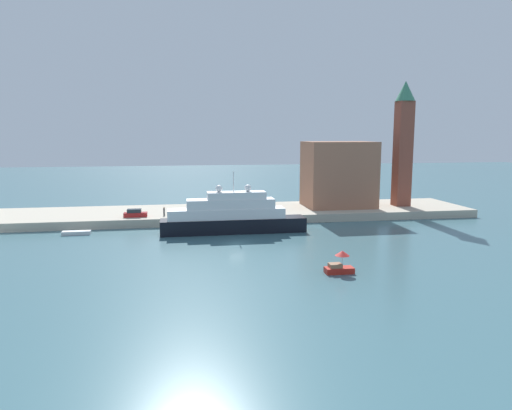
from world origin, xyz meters
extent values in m
plane|color=#3D6670|center=(0.00, 0.00, 0.00)|extent=(400.00, 400.00, 0.00)
cube|color=#B7AD99|center=(0.00, 25.73, 0.84)|extent=(110.00, 19.46, 1.69)
cube|color=black|center=(0.55, 9.07, 1.34)|extent=(26.75, 4.38, 2.68)
cube|color=white|center=(-0.79, 9.07, 3.62)|extent=(21.40, 4.03, 1.87)
cube|color=white|center=(0.01, 9.07, 5.43)|extent=(16.05, 3.68, 1.75)
cube|color=white|center=(1.08, 9.07, 6.96)|extent=(10.70, 3.33, 1.32)
cylinder|color=silver|center=(0.55, 9.07, 9.48)|extent=(0.16, 0.16, 3.72)
sphere|color=white|center=(3.22, 9.07, 8.26)|extent=(1.28, 1.28, 1.28)
sphere|color=white|center=(-2.13, 9.07, 8.26)|extent=(1.28, 1.28, 1.28)
cube|color=#B22319|center=(11.08, -19.03, 0.39)|extent=(3.75, 1.68, 0.78)
cube|color=#8C6647|center=(10.52, -19.03, 1.06)|extent=(1.65, 1.34, 0.55)
cylinder|color=#B2B2B2|center=(11.46, -19.03, 1.56)|extent=(0.06, 0.06, 1.56)
cone|color=red|center=(11.46, -19.03, 2.68)|extent=(1.91, 1.91, 0.67)
cube|color=silver|center=(-27.87, 11.91, 0.34)|extent=(4.94, 1.48, 0.68)
cube|color=#9E664C|center=(26.64, 26.19, 9.04)|extent=(15.11, 11.29, 14.70)
cube|color=brown|center=(41.31, 24.78, 13.53)|extent=(3.38, 3.38, 23.68)
cone|color=#387A5B|center=(41.31, 24.78, 27.58)|extent=(4.39, 4.39, 4.43)
cube|color=#B21E1E|center=(-17.94, 19.50, 2.13)|extent=(4.58, 1.82, 0.88)
cube|color=#262D33|center=(-18.17, 19.50, 2.91)|extent=(2.75, 1.64, 0.69)
cylinder|color=#4C4C4C|center=(-12.34, 20.19, 2.45)|extent=(0.36, 0.36, 1.53)
sphere|color=tan|center=(-12.34, 20.19, 3.34)|extent=(0.24, 0.24, 0.24)
cylinder|color=black|center=(3.48, 17.31, 1.99)|extent=(0.45, 0.45, 0.61)
camera|label=1|loc=(-9.79, -76.84, 18.16)|focal=33.37mm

